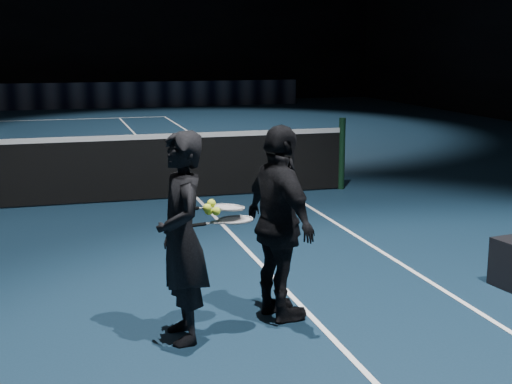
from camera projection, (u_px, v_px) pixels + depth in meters
net_post_right at (342, 154)px, 10.94m from camera, size 0.10×0.10×1.10m
player_a at (182, 238)px, 5.27m from camera, size 0.41×0.60×1.59m
player_b at (280, 224)px, 5.68m from camera, size 0.58×0.99×1.59m
racket_lower at (235, 220)px, 5.47m from camera, size 0.71×0.37×0.03m
racket_upper at (227, 207)px, 5.46m from camera, size 0.71×0.41×0.10m
tennis_balls at (212, 209)px, 5.36m from camera, size 0.12×0.10×0.12m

